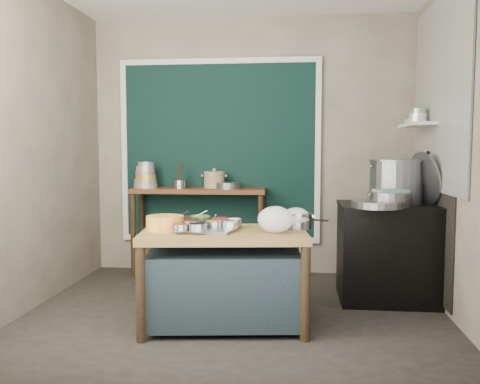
# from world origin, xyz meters

# --- Properties ---
(floor) EXTENTS (3.50, 3.00, 0.02)m
(floor) POSITION_xyz_m (0.00, 0.00, -0.01)
(floor) COLOR #2B2621
(floor) RESTS_ON ground
(back_wall) EXTENTS (3.50, 0.02, 2.80)m
(back_wall) POSITION_xyz_m (0.00, 1.51, 1.40)
(back_wall) COLOR gray
(back_wall) RESTS_ON floor
(left_wall) EXTENTS (0.02, 3.00, 2.80)m
(left_wall) POSITION_xyz_m (-1.76, 0.00, 1.40)
(left_wall) COLOR gray
(left_wall) RESTS_ON floor
(right_wall) EXTENTS (0.02, 3.00, 2.80)m
(right_wall) POSITION_xyz_m (1.76, 0.00, 1.40)
(right_wall) COLOR gray
(right_wall) RESTS_ON floor
(curtain_panel) EXTENTS (2.10, 0.02, 1.90)m
(curtain_panel) POSITION_xyz_m (-0.35, 1.47, 1.35)
(curtain_panel) COLOR black
(curtain_panel) RESTS_ON back_wall
(curtain_frame) EXTENTS (2.22, 0.03, 2.02)m
(curtain_frame) POSITION_xyz_m (-0.35, 1.46, 1.35)
(curtain_frame) COLOR beige
(curtain_frame) RESTS_ON back_wall
(tile_panel) EXTENTS (0.02, 1.70, 1.70)m
(tile_panel) POSITION_xyz_m (1.74, 0.55, 1.85)
(tile_panel) COLOR #B2B2AA
(tile_panel) RESTS_ON right_wall
(soot_patch) EXTENTS (0.01, 1.30, 1.30)m
(soot_patch) POSITION_xyz_m (1.74, 0.65, 0.70)
(soot_patch) COLOR black
(soot_patch) RESTS_ON right_wall
(wall_shelf) EXTENTS (0.22, 0.70, 0.03)m
(wall_shelf) POSITION_xyz_m (1.63, 0.85, 1.60)
(wall_shelf) COLOR beige
(wall_shelf) RESTS_ON right_wall
(prep_table) EXTENTS (1.33, 0.87, 0.75)m
(prep_table) POSITION_xyz_m (-0.05, -0.30, 0.38)
(prep_table) COLOR brown
(prep_table) RESTS_ON floor
(back_counter) EXTENTS (1.45, 0.40, 0.95)m
(back_counter) POSITION_xyz_m (-0.55, 1.28, 0.47)
(back_counter) COLOR #542D18
(back_counter) RESTS_ON floor
(stove_block) EXTENTS (0.90, 0.68, 0.85)m
(stove_block) POSITION_xyz_m (1.35, 0.55, 0.42)
(stove_block) COLOR black
(stove_block) RESTS_ON floor
(stove_top) EXTENTS (0.92, 0.69, 0.03)m
(stove_top) POSITION_xyz_m (1.35, 0.55, 0.86)
(stove_top) COLOR black
(stove_top) RESTS_ON stove_block
(condiment_tray) EXTENTS (0.58, 0.46, 0.02)m
(condiment_tray) POSITION_xyz_m (-0.22, -0.30, 0.76)
(condiment_tray) COLOR gray
(condiment_tray) RESTS_ON prep_table
(condiment_bowls) EXTENTS (0.59, 0.48, 0.07)m
(condiment_bowls) POSITION_xyz_m (-0.25, -0.28, 0.80)
(condiment_bowls) COLOR gray
(condiment_bowls) RESTS_ON condiment_tray
(yellow_basin) EXTENTS (0.31, 0.31, 0.11)m
(yellow_basin) POSITION_xyz_m (-0.51, -0.32, 0.81)
(yellow_basin) COLOR orange
(yellow_basin) RESTS_ON prep_table
(saucepan) EXTENTS (0.29, 0.29, 0.13)m
(saucepan) POSITION_xyz_m (0.51, -0.15, 0.81)
(saucepan) COLOR gray
(saucepan) RESTS_ON prep_table
(plastic_bag_a) EXTENTS (0.27, 0.23, 0.20)m
(plastic_bag_a) POSITION_xyz_m (0.34, -0.36, 0.85)
(plastic_bag_a) COLOR white
(plastic_bag_a) RESTS_ON prep_table
(plastic_bag_b) EXTENTS (0.26, 0.23, 0.17)m
(plastic_bag_b) POSITION_xyz_m (0.50, -0.16, 0.83)
(plastic_bag_b) COLOR white
(plastic_bag_b) RESTS_ON prep_table
(bowl_stack) EXTENTS (0.25, 0.25, 0.28)m
(bowl_stack) POSITION_xyz_m (-1.13, 1.26, 1.07)
(bowl_stack) COLOR tan
(bowl_stack) RESTS_ON back_counter
(utensil_cup) EXTENTS (0.19, 0.19, 0.09)m
(utensil_cup) POSITION_xyz_m (-0.75, 1.24, 0.99)
(utensil_cup) COLOR gray
(utensil_cup) RESTS_ON back_counter
(ceramic_crock) EXTENTS (0.25, 0.25, 0.16)m
(ceramic_crock) POSITION_xyz_m (-0.38, 1.32, 1.03)
(ceramic_crock) COLOR #9A7D54
(ceramic_crock) RESTS_ON back_counter
(wide_bowl) EXTENTS (0.28, 0.28, 0.07)m
(wide_bowl) POSITION_xyz_m (-0.22, 1.25, 0.98)
(wide_bowl) COLOR gray
(wide_bowl) RESTS_ON back_counter
(stock_pot) EXTENTS (0.65, 0.65, 0.40)m
(stock_pot) POSITION_xyz_m (1.41, 0.67, 1.08)
(stock_pot) COLOR gray
(stock_pot) RESTS_ON stove_top
(pot_lid) EXTENTS (0.25, 0.49, 0.47)m
(pot_lid) POSITION_xyz_m (1.64, 0.55, 1.11)
(pot_lid) COLOR gray
(pot_lid) RESTS_ON stove_top
(steamer) EXTENTS (0.47, 0.47, 0.12)m
(steamer) POSITION_xyz_m (1.31, 0.37, 0.94)
(steamer) COLOR gray
(steamer) RESTS_ON stove_top
(green_cloth) EXTENTS (0.30, 0.26, 0.02)m
(green_cloth) POSITION_xyz_m (1.31, 0.37, 1.01)
(green_cloth) COLOR #509373
(green_cloth) RESTS_ON steamer
(shallow_pan) EXTENTS (0.56, 0.56, 0.06)m
(shallow_pan) POSITION_xyz_m (1.18, 0.24, 0.91)
(shallow_pan) COLOR gray
(shallow_pan) RESTS_ON stove_top
(shelf_bowl_stack) EXTENTS (0.17, 0.17, 0.14)m
(shelf_bowl_stack) POSITION_xyz_m (1.63, 0.84, 1.68)
(shelf_bowl_stack) COLOR silver
(shelf_bowl_stack) RESTS_ON wall_shelf
(shelf_bowl_green) EXTENTS (0.16, 0.16, 0.05)m
(shelf_bowl_green) POSITION_xyz_m (1.63, 1.09, 1.64)
(shelf_bowl_green) COLOR gray
(shelf_bowl_green) RESTS_ON wall_shelf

